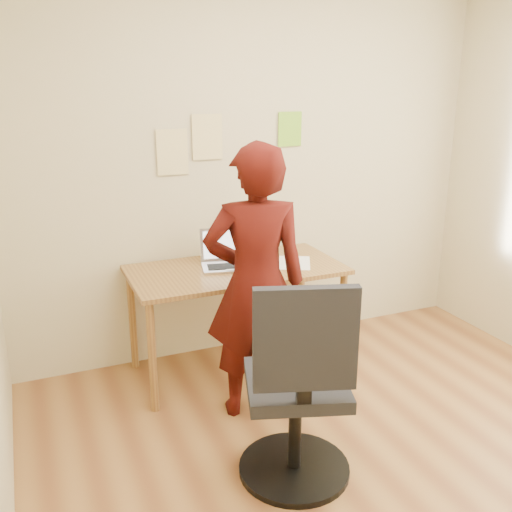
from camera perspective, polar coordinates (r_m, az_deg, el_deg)
name	(u,v)px	position (r m, az deg, el deg)	size (l,w,h in m)	color
room	(410,220)	(2.57, 15.16, 3.52)	(3.58, 3.58, 2.78)	brown
desk	(236,280)	(3.80, -2.00, -2.42)	(1.40, 0.70, 0.74)	olive
laptop	(226,258)	(3.80, -3.03, -0.24)	(0.38, 0.35, 0.23)	silver
paper_sheet	(294,263)	(3.88, 3.85, -0.68)	(0.21, 0.30, 0.00)	white
phone	(293,270)	(3.71, 3.71, -1.45)	(0.09, 0.13, 0.01)	black
wall_note_left	(172,152)	(3.85, -8.36, 10.24)	(0.21, 0.00, 0.30)	#DFCB85
wall_note_mid	(207,137)	(3.91, -4.89, 11.78)	(0.21, 0.00, 0.30)	#DFCB85
wall_note_right	(290,129)	(4.14, 3.41, 12.55)	(0.18, 0.00, 0.24)	#7EC32B
office_chair	(298,398)	(2.83, 4.23, -13.98)	(0.61, 0.62, 1.10)	black
person	(256,284)	(3.26, -0.03, -2.83)	(0.59, 0.39, 1.63)	#3B0C08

